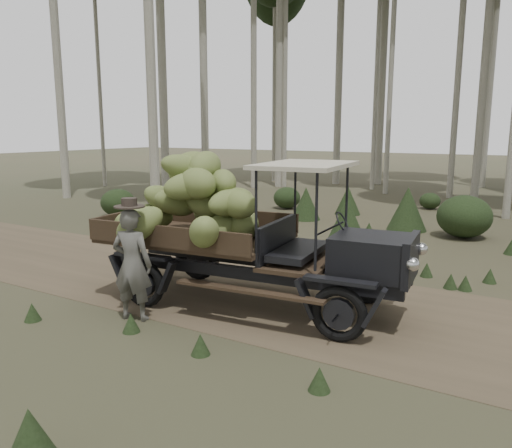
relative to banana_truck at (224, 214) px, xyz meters
The scene contains 5 objects.
ground 2.74m from the banana_truck, 15.53° to the left, with size 120.00×120.00×0.00m, color #473D2B.
dirt_track 2.73m from the banana_truck, 15.53° to the left, with size 70.00×4.00×0.01m, color brown.
banana_truck is the anchor object (origin of this frame).
farmer 1.80m from the banana_truck, 116.67° to the right, with size 0.76×0.60×1.99m.
undergrowth 4.85m from the banana_truck, 72.07° to the left, with size 23.94×23.54×1.35m.
Camera 1 is at (2.71, -7.72, 3.03)m, focal length 35.00 mm.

